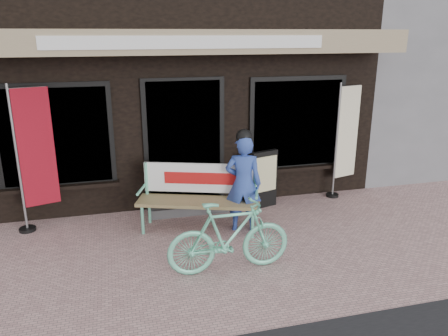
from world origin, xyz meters
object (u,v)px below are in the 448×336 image
object	(u,v)px
nobori_cream	(345,138)
bicycle	(229,237)
bench	(199,192)
menu_stand	(264,179)
person	(243,182)
nobori_red	(34,156)

from	to	relation	value
nobori_cream	bicycle	bearing A→B (deg)	-157.60
bench	nobori_cream	bearing A→B (deg)	34.26
menu_stand	person	bearing A→B (deg)	-144.26
nobori_red	bench	bearing A→B (deg)	-31.51
bench	menu_stand	size ratio (longest dim) A/B	1.89
bench	bicycle	bearing A→B (deg)	-66.33
menu_stand	bench	bearing A→B (deg)	-172.64
person	menu_stand	size ratio (longest dim) A/B	1.57
nobori_cream	menu_stand	size ratio (longest dim) A/B	2.08
bench	nobori_cream	distance (m)	2.96
nobori_red	person	bearing A→B (deg)	-33.01
bench	nobori_red	world-z (taller)	nobori_red
menu_stand	bicycle	bearing A→B (deg)	-137.16
bicycle	bench	bearing A→B (deg)	4.57
bench	nobori_cream	xyz separation A→B (m)	(2.82, 0.75, 0.49)
nobori_red	nobori_cream	world-z (taller)	nobori_red
nobori_cream	menu_stand	world-z (taller)	nobori_cream
nobori_red	nobori_cream	size ratio (longest dim) A/B	1.07
bench	bicycle	distance (m)	1.35
person	nobori_cream	size ratio (longest dim) A/B	0.76
person	nobori_red	xyz separation A→B (m)	(-2.97, 0.84, 0.37)
person	bench	bearing A→B (deg)	179.74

